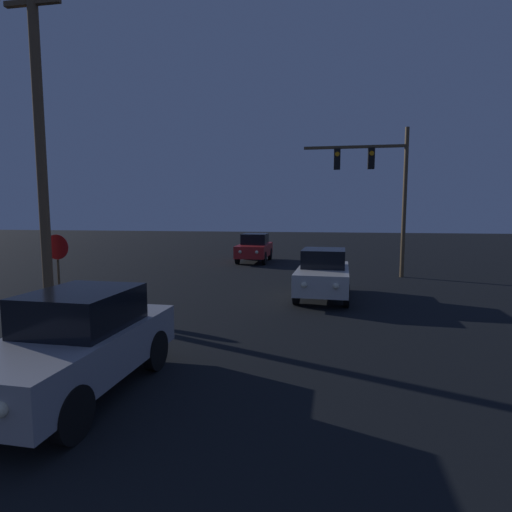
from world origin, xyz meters
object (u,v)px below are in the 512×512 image
object	(u,v)px
car_mid	(323,273)
utility_pole	(40,140)
car_near	(78,343)
stop_sign	(57,257)
traffic_signal_mast	(379,180)
car_far	(255,248)

from	to	relation	value
car_mid	utility_pole	distance (m)	9.43
car_mid	utility_pole	size ratio (longest dim) A/B	0.42
car_near	stop_sign	world-z (taller)	stop_sign
car_near	traffic_signal_mast	world-z (taller)	traffic_signal_mast
car_near	car_far	xyz separation A→B (m)	(-0.11, 17.27, 0.00)
car_far	traffic_signal_mast	distance (m)	8.44
car_mid	car_far	bearing A→B (deg)	-64.34
car_near	car_far	bearing A→B (deg)	-87.88
car_near	traffic_signal_mast	bearing A→B (deg)	-113.96
car_far	car_near	bearing A→B (deg)	90.57
car_near	car_mid	world-z (taller)	same
car_near	car_mid	bearing A→B (deg)	-114.00
traffic_signal_mast	car_near	bearing A→B (deg)	-115.73
car_far	traffic_signal_mast	xyz separation A→B (m)	(6.30, -4.41, 3.47)
car_near	utility_pole	size ratio (longest dim) A/B	0.42
car_near	car_mid	xyz separation A→B (m)	(3.81, 7.90, 0.00)
traffic_signal_mast	utility_pole	size ratio (longest dim) A/B	0.69
car_near	traffic_signal_mast	size ratio (longest dim) A/B	0.61
stop_sign	car_near	bearing A→B (deg)	-52.07
car_near	car_mid	size ratio (longest dim) A/B	0.99
car_near	stop_sign	distance (m)	6.62
car_far	stop_sign	size ratio (longest dim) A/B	1.77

